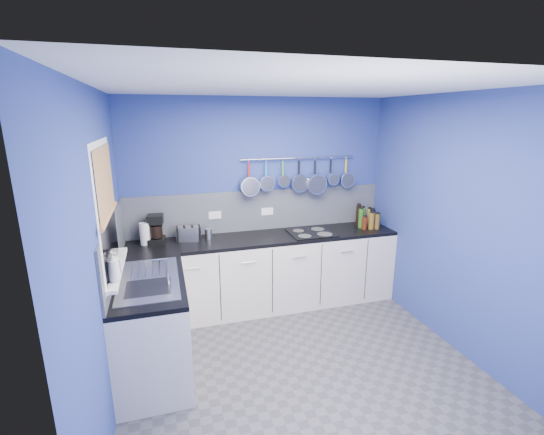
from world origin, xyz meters
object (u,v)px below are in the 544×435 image
coffee_maker (156,229)px  toaster (189,234)px  soap_bottle_a (113,267)px  paper_towel (145,234)px  canister (208,234)px  soap_bottle_b (116,263)px  hob (311,233)px

coffee_maker → toaster: size_ratio=1.28×
soap_bottle_a → paper_towel: soap_bottle_a is taller
canister → soap_bottle_b: bearing=-127.6°
soap_bottle_b → hob: bearing=25.2°
paper_towel → coffee_maker: bearing=12.5°
soap_bottle_b → toaster: 1.32m
soap_bottle_a → canister: soap_bottle_a is taller
soap_bottle_b → coffee_maker: size_ratio=0.54×
hob → soap_bottle_a: bearing=-151.0°
soap_bottle_b → hob: soap_bottle_b is taller
coffee_maker → canister: bearing=3.8°
soap_bottle_a → hob: 2.41m
paper_towel → coffee_maker: 0.13m
paper_towel → hob: paper_towel is taller
canister → hob: bearing=-6.7°
toaster → canister: size_ratio=2.06×
soap_bottle_a → toaster: size_ratio=0.96×
toaster → paper_towel: bearing=-163.8°
soap_bottle_b → toaster: (0.65, 1.14, -0.16)m
coffee_maker → canister: (0.58, -0.02, -0.10)m
coffee_maker → toaster: 0.36m
toaster → canister: bearing=13.4°
soap_bottle_a → soap_bottle_b: 0.18m
soap_bottle_a → coffee_maker: size_ratio=0.75×
soap_bottle_b → toaster: bearing=60.3°
toaster → soap_bottle_b: bearing=-105.2°
paper_towel → toaster: 0.47m
coffee_maker → hob: size_ratio=0.60×
toaster → soap_bottle_a: bearing=-101.8°
soap_bottle_a → hob: bearing=29.0°
canister → toaster: bearing=179.0°
canister → hob: (1.22, -0.14, -0.06)m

